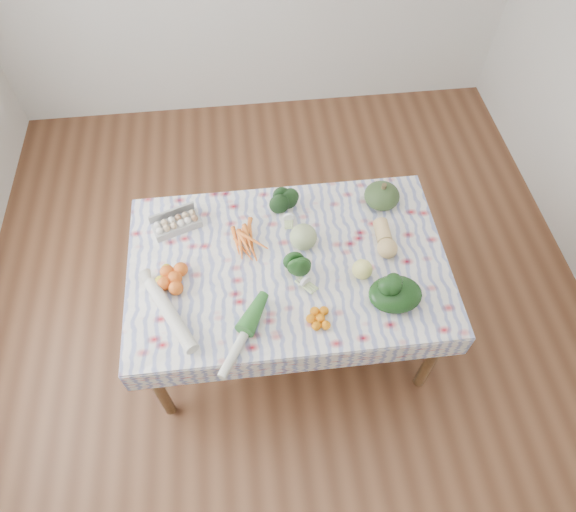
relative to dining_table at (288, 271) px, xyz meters
The scene contains 16 objects.
ground 0.68m from the dining_table, ahead, with size 4.50×4.50×0.00m, color brown.
dining_table is the anchor object (origin of this frame).
tablecloth 0.08m from the dining_table, ahead, with size 1.66×1.06×0.01m, color white.
egg_carton 0.65m from the dining_table, 153.01° to the left, with size 0.26×0.10×0.07m, color #B3B2AE.
carrot_bunch 0.28m from the dining_table, 147.24° to the left, with size 0.22×0.20×0.04m, color orange.
kale_bunch 0.35m from the dining_table, 83.69° to the left, with size 0.16×0.14×0.14m, color black.
kabocha_squash 0.68m from the dining_table, 31.19° to the left, with size 0.20×0.20×0.13m, color #364F26.
cabbage 0.21m from the dining_table, 47.84° to the left, with size 0.14×0.14×0.14m, color #A2B477.
butternut_squash 0.54m from the dining_table, ahead, with size 0.11×0.23×0.11m, color #DBB36E.
orange_cluster 0.59m from the dining_table, behind, with size 0.23×0.23×0.08m, color orange.
broccoli 0.18m from the dining_table, 70.63° to the right, with size 0.15×0.15×0.11m, color #1A4417.
mandarin_cluster 0.39m from the dining_table, 71.96° to the right, with size 0.15×0.15×0.05m, color orange.
grapefruit 0.41m from the dining_table, 18.36° to the right, with size 0.10×0.10×0.10m, color #EFE876.
spinach_bag 0.59m from the dining_table, 30.05° to the right, with size 0.26×0.21×0.12m, color black.
daikon 0.66m from the dining_table, 156.55° to the right, with size 0.07×0.07×0.46m, color silver.
leek 0.49m from the dining_table, 122.34° to the right, with size 0.05×0.05×0.44m, color silver.
Camera 1 is at (-0.17, -1.49, 2.97)m, focal length 32.00 mm.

